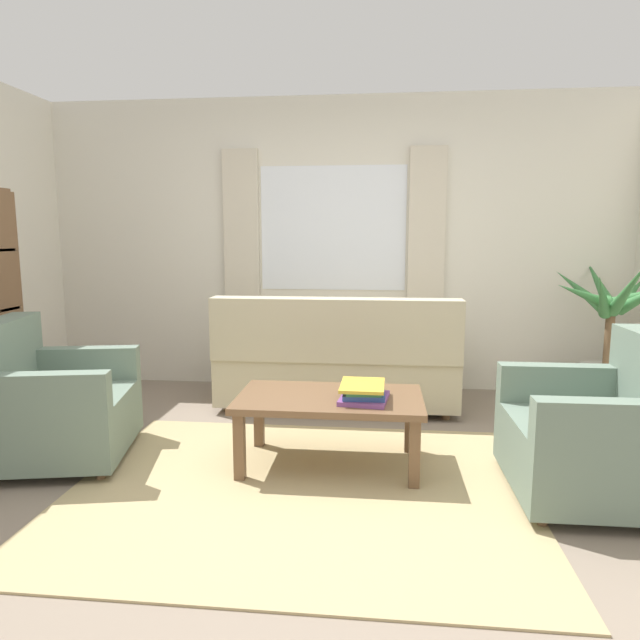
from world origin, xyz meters
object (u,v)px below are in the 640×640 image
armchair_left (49,405)px  coffee_table (330,405)px  couch (337,363)px  book_stack_on_table (363,392)px  armchair_right (603,434)px  potted_plant (609,350)px

armchair_left → coffee_table: bearing=-98.9°
couch → coffee_table: size_ratio=1.73×
armchair_left → book_stack_on_table: (1.93, 0.02, 0.13)m
armchair_right → book_stack_on_table: bearing=-99.3°
coffee_table → potted_plant: (2.09, 1.31, 0.11)m
potted_plant → armchair_left: bearing=-159.9°
coffee_table → book_stack_on_table: bearing=-18.8°
coffee_table → armchair_right: bearing=-10.2°
coffee_table → potted_plant: 2.47m
armchair_left → coffee_table: 1.73m
couch → coffee_table: 1.20m
couch → coffee_table: bearing=92.2°
book_stack_on_table → couch: bearing=101.1°
book_stack_on_table → potted_plant: size_ratio=0.26×
couch → book_stack_on_table: bearing=101.1°
armchair_right → coffee_table: size_ratio=0.80×
couch → armchair_left: bearing=37.3°
couch → armchair_left: 2.12m
armchair_left → potted_plant: 4.07m
book_stack_on_table → coffee_table: bearing=161.2°
potted_plant → book_stack_on_table: bearing=-143.8°
armchair_right → couch: bearing=-134.6°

